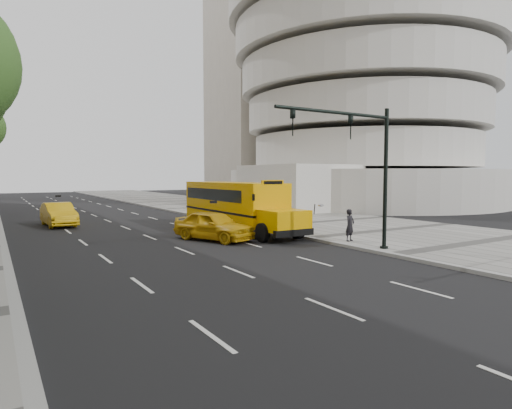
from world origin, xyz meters
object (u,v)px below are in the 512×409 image
school_bus (235,202)px  taxi_near (214,225)px  taxi_far (59,214)px  pedestrian (350,225)px  traffic_signal (363,160)px

school_bus → taxi_near: 4.25m
taxi_far → pedestrian: bearing=-57.9°
taxi_near → pedestrian: 7.08m
taxi_near → taxi_far: size_ratio=0.97×
taxi_far → traffic_signal: traffic_signal is taller
pedestrian → traffic_signal: 4.24m
school_bus → taxi_far: (-9.07, 8.38, -0.98)m
school_bus → taxi_far: school_bus is taller
school_bus → taxi_near: bearing=-135.4°
school_bus → taxi_near: (-2.94, -2.91, -0.97)m
taxi_near → pedestrian: size_ratio=2.88×
school_bus → pedestrian: school_bus is taller
traffic_signal → taxi_far: bearing=117.9°
taxi_near → traffic_signal: bearing=-84.9°
school_bus → traffic_signal: size_ratio=1.81×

